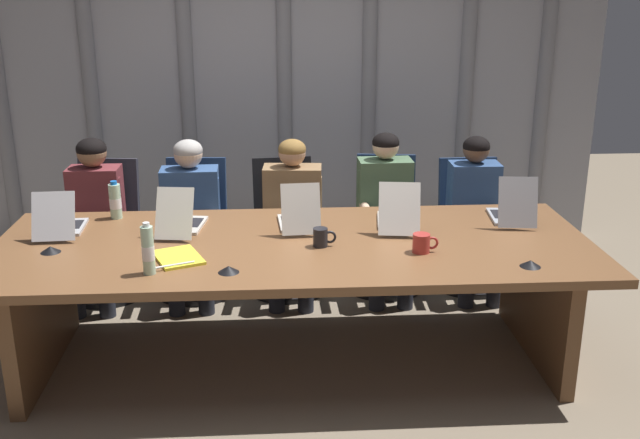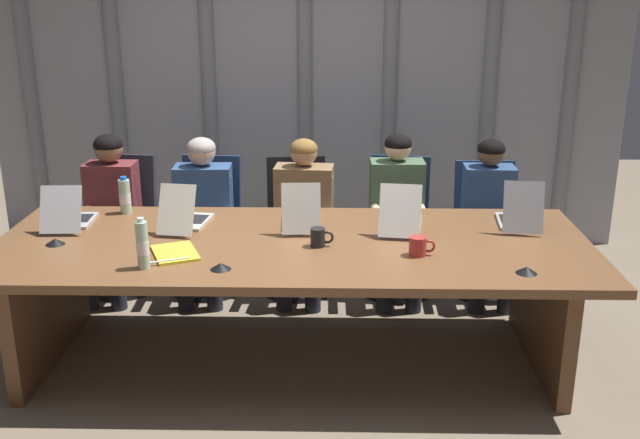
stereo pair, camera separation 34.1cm
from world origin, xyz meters
name	(u,v)px [view 2 (the right image)]	position (x,y,z in m)	size (l,w,h in m)	color
ground_plane	(294,359)	(0.00, 0.00, 0.00)	(10.44, 10.44, 0.00)	#7F705B
conference_table	(293,267)	(0.00, 0.00, 0.60)	(3.41, 1.31, 0.75)	brown
curtain_backdrop	(305,83)	(-0.01, 2.11, 1.37)	(5.22, 0.17, 2.74)	#9999A0
laptop_left_end	(70,217)	(-1.37, 0.26, 0.81)	(0.26, 0.43, 0.28)	#BCBCC1
laptop_left_mid	(186,218)	(-0.66, 0.25, 0.81)	(0.27, 0.48, 0.29)	beige
laptop_center	(301,218)	(0.04, 0.26, 0.81)	(0.25, 0.43, 0.30)	beige
laptop_right_mid	(401,219)	(0.64, 0.25, 0.81)	(0.30, 0.50, 0.30)	beige
laptop_right_end	(519,217)	(1.35, 0.30, 0.81)	(0.27, 0.43, 0.31)	#A8ADB7
office_chair_left_end	(122,238)	(-1.33, 1.14, 0.36)	(0.60, 0.60, 0.95)	#2D2D38
office_chair_left_mid	(209,239)	(-0.69, 1.14, 0.35)	(0.60, 0.60, 0.95)	navy
office_chair_center	(298,240)	(-0.03, 1.14, 0.35)	(0.60, 0.60, 0.94)	black
office_chair_right_mid	(397,240)	(0.70, 1.14, 0.36)	(0.60, 0.61, 0.95)	navy
office_chair_right_end	(486,242)	(1.35, 1.14, 0.35)	(0.60, 0.60, 0.92)	navy
person_left_end	(109,205)	(-1.35, 0.98, 0.66)	(0.36, 0.55, 1.15)	brown
person_left_mid	(202,207)	(-0.69, 0.98, 0.65)	(0.42, 0.55, 1.13)	#335184
person_center	(303,209)	(0.02, 0.98, 0.64)	(0.44, 0.57, 1.13)	olive
person_right_mid	(397,207)	(0.68, 0.98, 0.66)	(0.39, 0.55, 1.16)	#4C6B4C
person_right_end	(489,211)	(1.32, 0.98, 0.64)	(0.37, 0.55, 1.13)	#335184
water_bottle_primary	(142,245)	(-0.75, -0.42, 0.88)	(0.06, 0.06, 0.27)	#ADD1B2
water_bottle_secondary	(125,197)	(-1.10, 0.52, 0.86)	(0.07, 0.07, 0.24)	#ADD1B2
coffee_mug_near	(419,246)	(0.70, -0.20, 0.81)	(0.14, 0.09, 0.11)	#B2332D
coffee_mug_far	(319,237)	(0.15, -0.07, 0.81)	(0.13, 0.08, 0.11)	black
conference_mic_left_side	(55,242)	(-1.34, -0.07, 0.77)	(0.11, 0.11, 0.04)	black
conference_mic_middle	(221,266)	(-0.35, -0.43, 0.77)	(0.11, 0.11, 0.04)	black
conference_mic_right_side	(527,270)	(1.22, -0.45, 0.77)	(0.11, 0.11, 0.04)	black
spiral_notepad	(175,253)	(-0.63, -0.22, 0.76)	(0.32, 0.36, 0.03)	yellow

